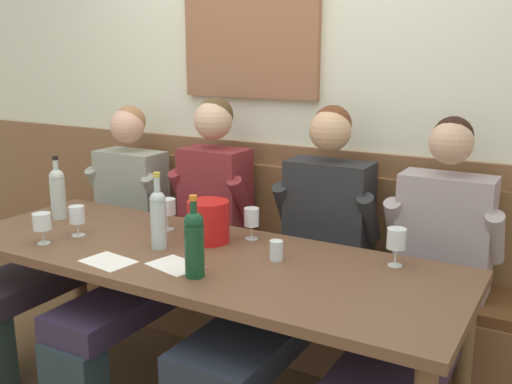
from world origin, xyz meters
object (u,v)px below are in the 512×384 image
Objects in this scene: person_center_left_seat at (422,292)px; wine_glass_center_front at (396,240)px; person_left_seat at (90,227)px; dining_table at (196,269)px; wine_glass_center_rear at (252,218)px; wine_glass_mid_left at (42,223)px; water_tumbler_left at (276,250)px; wine_bottle_clear_water at (158,217)px; person_center_right_seat at (298,263)px; wine_glass_near_bucket at (77,216)px; person_right_seat at (181,234)px; wine_bottle_amber_mid at (194,242)px; wine_glass_by_bottle at (167,208)px; ice_bucket at (208,221)px; wine_bottle_green_tall at (58,192)px; wall_bench at (271,292)px.

person_center_left_seat is 0.25m from wine_glass_center_front.
person_left_seat is 1.75m from wine_glass_center_front.
dining_table is 15.62× the size of wine_glass_center_rear.
water_tumbler_left is at bearing 18.28° from wine_glass_mid_left.
wine_bottle_clear_water is 0.54m from water_tumbler_left.
person_left_seat is 8.61× the size of wine_glass_center_rear.
person_center_right_seat is at bearing 14.25° from wine_glass_center_rear.
person_right_seat is at bearing 58.92° from wine_glass_near_bucket.
person_center_left_seat is 4.04× the size of wine_bottle_amber_mid.
person_right_seat is 0.47m from wine_bottle_clear_water.
person_center_right_seat is 0.67m from wine_glass_by_bottle.
wine_glass_center_rear is at bearing 40.13° from ice_bucket.
wine_glass_near_bucket is at bearing -166.03° from wine_glass_center_front.
dining_table is at bearing 10.55° from wine_bottle_clear_water.
dining_table is at bearing 20.19° from wine_glass_mid_left.
wine_bottle_amber_mid is at bearing -143.59° from person_center_left_seat.
wine_bottle_clear_water is at bearing -162.75° from wine_glass_center_front.
wine_bottle_amber_mid is (-0.73, -0.54, 0.25)m from person_center_left_seat.
wine_bottle_clear_water is 2.31× the size of wine_glass_center_rear.
ice_bucket is 1.29× the size of wine_glass_center_rear.
wine_bottle_amber_mid is (1.11, -0.54, 0.26)m from person_left_seat.
wine_bottle_green_tall is 1.04m from wine_glass_center_rear.
wall_bench is 0.78m from dining_table.
ice_bucket reaches higher than wine_glass_center_rear.
wine_glass_center_rear is (0.46, -0.08, 0.17)m from person_right_seat.
wine_glass_near_bucket reaches higher than dining_table.
wine_bottle_amber_mid is at bearing -80.11° from wall_bench.
wine_glass_by_bottle is 1.09m from wine_glass_center_front.
wine_bottle_clear_water is at bearing -169.45° from dining_table.
water_tumbler_left is (0.69, -0.26, 0.11)m from person_right_seat.
ice_bucket reaches higher than water_tumbler_left.
person_left_seat is 1.32m from water_tumbler_left.
person_center_left_seat is 0.61m from water_tumbler_left.
wine_bottle_clear_water reaches higher than wine_bottle_green_tall.
wall_bench is at bearing 132.21° from person_center_right_seat.
person_left_seat is 15.24× the size of water_tumbler_left.
wine_glass_mid_left is (-0.65, -0.93, 0.54)m from wall_bench.
wine_bottle_clear_water is 0.38m from wine_bottle_amber_mid.
wine_bottle_green_tall reaches higher than wine_glass_center_front.
person_left_seat is 0.96m from ice_bucket.
wine_glass_by_bottle reaches higher than dining_table.
water_tumbler_left is at bearing 10.17° from wine_glass_near_bucket.
person_left_seat is at bearing 179.94° from person_center_left_seat.
wall_bench is at bearing 105.95° from wine_glass_center_rear.
person_right_seat is 1.03× the size of person_center_left_seat.
person_right_seat is (0.60, 0.03, 0.05)m from person_left_seat.
water_tumbler_left is (0.02, -0.24, 0.14)m from person_center_right_seat.
person_left_seat is 1.09m from wine_glass_center_rear.
dining_table is 0.49m from person_right_seat.
wine_glass_by_bottle is at bearing 170.17° from water_tumbler_left.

